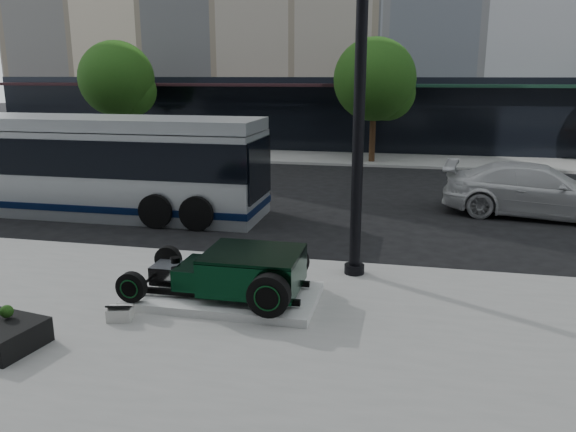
% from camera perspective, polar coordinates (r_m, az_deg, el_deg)
% --- Properties ---
extents(ground, '(120.00, 120.00, 0.00)m').
position_cam_1_polar(ground, '(14.69, 1.01, -2.22)').
color(ground, black).
rests_on(ground, ground).
extents(sidewalk_far, '(70.00, 4.00, 0.12)m').
position_cam_1_polar(sidewalk_far, '(28.25, 6.58, 5.80)').
color(sidewalk_far, gray).
rests_on(sidewalk_far, ground).
extents(street_trees, '(29.80, 3.80, 5.70)m').
position_cam_1_polar(street_trees, '(26.94, 9.09, 13.23)').
color(street_trees, black).
rests_on(street_trees, sidewalk_far).
extents(display_plinth, '(3.40, 1.80, 0.15)m').
position_cam_1_polar(display_plinth, '(10.51, -6.41, -8.03)').
color(display_plinth, silver).
rests_on(display_plinth, sidewalk_near).
extents(hot_rod, '(3.22, 2.00, 0.81)m').
position_cam_1_polar(hot_rod, '(10.23, -4.71, -5.60)').
color(hot_rod, black).
rests_on(hot_rod, display_plinth).
extents(info_plaque, '(0.46, 0.38, 0.31)m').
position_cam_1_polar(info_plaque, '(10.02, -16.71, -9.41)').
color(info_plaque, silver).
rests_on(info_plaque, sidewalk_near).
extents(lamppost, '(0.42, 0.42, 7.59)m').
position_cam_1_polar(lamppost, '(11.17, 7.26, 11.39)').
color(lamppost, black).
rests_on(lamppost, sidewalk_near).
extents(transit_bus, '(12.12, 2.88, 2.92)m').
position_cam_1_polar(transit_bus, '(18.51, -21.26, 4.96)').
color(transit_bus, '#A9AFB3').
rests_on(transit_bus, ground).
extents(white_sedan, '(5.66, 2.95, 1.57)m').
position_cam_1_polar(white_sedan, '(18.35, 23.93, 2.39)').
color(white_sedan, silver).
rests_on(white_sedan, ground).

